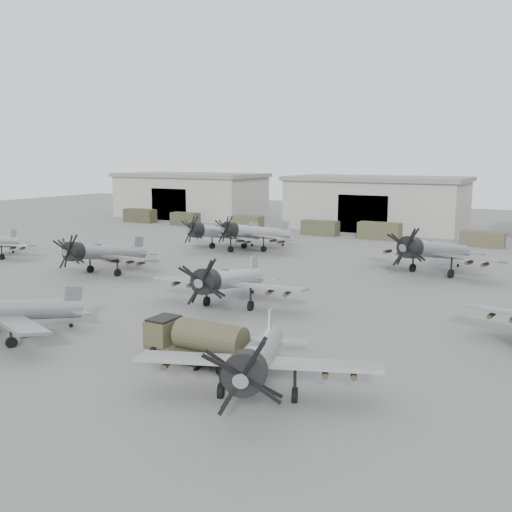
{
  "coord_description": "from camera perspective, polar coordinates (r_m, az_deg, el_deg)",
  "views": [
    {
      "loc": [
        29.12,
        -30.59,
        11.83
      ],
      "look_at": [
        2.78,
        16.2,
        2.5
      ],
      "focal_mm": 40.0,
      "sensor_mm": 36.0,
      "label": 1
    }
  ],
  "objects": [
    {
      "name": "support_truck_0",
      "position": [
        107.21,
        -11.53,
        3.98
      ],
      "size": [
        6.3,
        2.2,
        2.44
      ],
      "primitive_type": "cube",
      "color": "#373825",
      "rests_on": "ground"
    },
    {
      "name": "aircraft_mid_2",
      "position": [
        44.88,
        -2.88,
        -2.41
      ],
      "size": [
        12.76,
        11.48,
        5.07
      ],
      "rotation": [
        0.0,
        0.0,
        0.14
      ],
      "color": "#9C9FA5",
      "rests_on": "ground"
    },
    {
      "name": "support_truck_4",
      "position": [
        84.95,
        12.25,
        2.47
      ],
      "size": [
        6.15,
        2.2,
        2.47
      ],
      "primitive_type": "cube",
      "color": "#43442C",
      "rests_on": "ground"
    },
    {
      "name": "support_truck_3",
      "position": [
        88.14,
        6.43,
        2.81
      ],
      "size": [
        5.66,
        2.2,
        2.22
      ],
      "primitive_type": "cube",
      "color": "#40422B",
      "rests_on": "ground"
    },
    {
      "name": "tug_trailer",
      "position": [
        70.44,
        -15.18,
        0.26
      ],
      "size": [
        6.64,
        3.78,
        1.35
      ],
      "rotation": [
        0.0,
        0.0,
        -0.4
      ],
      "color": "#3C442C",
      "rests_on": "ground"
    },
    {
      "name": "aircraft_near_2",
      "position": [
        28.12,
        0.11,
        -10.12
      ],
      "size": [
        12.09,
        10.92,
        4.89
      ],
      "rotation": [
        0.0,
        0.0,
        0.37
      ],
      "color": "#989CA0",
      "rests_on": "ground"
    },
    {
      "name": "fuel_tanker",
      "position": [
        33.7,
        -5.92,
        -8.15
      ],
      "size": [
        6.54,
        3.03,
        2.52
      ],
      "rotation": [
        0.0,
        0.0,
        0.01
      ],
      "color": "#41412B",
      "rests_on": "ground"
    },
    {
      "name": "support_truck_5",
      "position": [
        82.0,
        21.71,
        1.58
      ],
      "size": [
        5.62,
        2.2,
        2.02
      ],
      "primitive_type": "cube",
      "color": "#494830",
      "rests_on": "ground"
    },
    {
      "name": "support_truck_2",
      "position": [
        93.87,
        -0.84,
        3.34
      ],
      "size": [
        5.09,
        2.2,
        2.35
      ],
      "primitive_type": "cube",
      "color": "#46462E",
      "rests_on": "ground"
    },
    {
      "name": "support_truck_1",
      "position": [
        100.81,
        -7.09,
        3.69
      ],
      "size": [
        5.11,
        2.2,
        2.26
      ],
      "primitive_type": "cube",
      "color": "#353B27",
      "rests_on": "ground"
    },
    {
      "name": "ground_crew",
      "position": [
        74.52,
        -18.66,
        0.97
      ],
      "size": [
        0.6,
        0.79,
        1.96
      ],
      "primitive_type": "imported",
      "rotation": [
        0.0,
        0.0,
        1.38
      ],
      "color": "#333925",
      "rests_on": "ground"
    },
    {
      "name": "aircraft_mid_1",
      "position": [
        59.9,
        -15.15,
        0.32
      ],
      "size": [
        12.34,
        11.1,
        4.97
      ],
      "rotation": [
        0.0,
        0.0,
        -0.0
      ],
      "color": "gray",
      "rests_on": "ground"
    },
    {
      "name": "hangar_center",
      "position": [
        97.31,
        11.93,
        5.25
      ],
      "size": [
        29.0,
        14.8,
        8.7
      ],
      "color": "#A3A299",
      "rests_on": "ground"
    },
    {
      "name": "ground",
      "position": [
        43.86,
        -13.75,
        -6.08
      ],
      "size": [
        220.0,
        220.0,
        0.0
      ],
      "primitive_type": "plane",
      "color": "#535351",
      "rests_on": "ground"
    },
    {
      "name": "aircraft_far_0",
      "position": [
        73.02,
        -3.6,
        2.35
      ],
      "size": [
        12.66,
        11.41,
        5.09
      ],
      "rotation": [
        0.0,
        0.0,
        -0.33
      ],
      "color": "#9A9DA3",
      "rests_on": "ground"
    },
    {
      "name": "aircraft_far_1",
      "position": [
        60.26,
        17.16,
        0.57
      ],
      "size": [
        14.13,
        12.72,
        5.64
      ],
      "rotation": [
        0.0,
        0.0,
        -0.28
      ],
      "color": "gray",
      "rests_on": "ground"
    },
    {
      "name": "aircraft_extra_318",
      "position": [
        73.16,
        -0.32,
        2.38
      ],
      "size": [
        12.66,
        11.41,
        5.09
      ],
      "rotation": [
        0.0,
        0.0,
        -0.33
      ],
      "color": "#9A9DA3",
      "rests_on": "ground"
    },
    {
      "name": "hangar_left",
      "position": [
        114.57,
        -6.59,
        6.06
      ],
      "size": [
        29.0,
        14.8,
        8.7
      ],
      "color": "#A3A299",
      "rests_on": "ground"
    }
  ]
}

